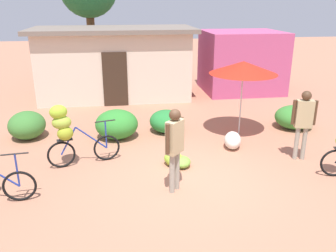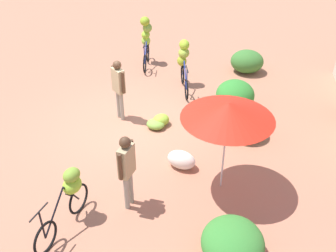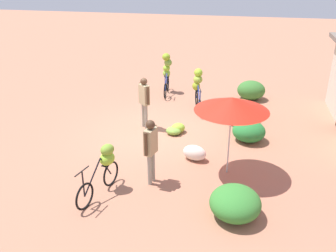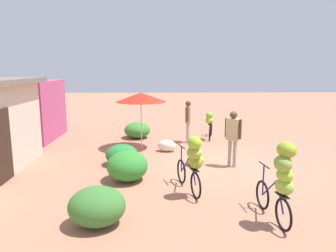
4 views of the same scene
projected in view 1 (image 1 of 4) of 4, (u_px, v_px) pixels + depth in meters
ground_plane at (186, 181)px, 7.78m from camera, size 60.00×60.00×0.00m
building_low at (115, 63)px, 14.04m from camera, size 6.28×3.03×2.76m
shop_pink at (241, 62)px, 15.17m from camera, size 3.20×2.80×2.53m
hedge_bush_front_left at (27, 125)px, 10.06m from camera, size 1.03×1.14×0.78m
hedge_bush_front_right at (117, 124)px, 10.06m from camera, size 1.21×1.13×0.83m
hedge_bush_mid at (166, 121)px, 10.59m from camera, size 0.99×1.04×0.66m
hedge_bush_by_door at (295, 117)px, 10.88m from camera, size 1.21×1.15×0.70m
market_umbrella at (243, 68)px, 9.81m from camera, size 1.91×1.91×2.16m
bicycle_near_pile at (68, 130)px, 8.17m from camera, size 1.69×0.59×1.53m
banana_pile_on_ground at (176, 160)px, 8.44m from camera, size 0.74×0.71×0.32m
produce_sack at (233, 140)px, 9.43m from camera, size 0.62×0.80×0.44m
person_vendor at (175, 142)px, 7.02m from camera, size 0.42×0.45×1.77m
person_bystander at (304, 118)px, 8.48m from camera, size 0.57×0.29×1.75m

